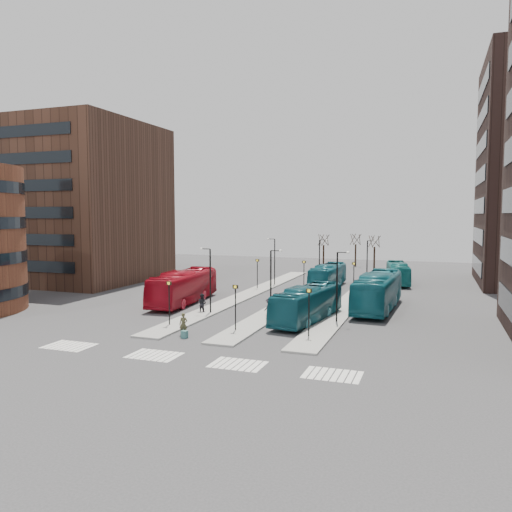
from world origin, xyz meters
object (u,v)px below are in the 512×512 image
(teal_bus_a, at_px, (308,304))
(teal_bus_b, at_px, (328,276))
(teal_bus_d, at_px, (398,273))
(commuter_b, at_px, (271,311))
(traveller, at_px, (183,324))
(suitcase, at_px, (184,334))
(teal_bus_c, at_px, (378,291))
(commuter_a, at_px, (202,303))
(commuter_c, at_px, (269,307))
(red_bus, at_px, (184,287))

(teal_bus_a, bearing_deg, teal_bus_b, 104.62)
(teal_bus_d, relative_size, commuter_b, 6.36)
(teal_bus_a, height_order, traveller, teal_bus_a)
(suitcase, height_order, commuter_b, commuter_b)
(teal_bus_b, height_order, teal_bus_c, teal_bus_c)
(commuter_a, distance_m, commuter_c, 6.49)
(teal_bus_a, distance_m, teal_bus_d, 27.87)
(red_bus, bearing_deg, commuter_a, -49.21)
(red_bus, relative_size, commuter_b, 7.62)
(teal_bus_d, xyz_separation_m, commuter_a, (-16.15, -27.13, -0.53))
(commuter_b, relative_size, commuter_c, 1.00)
(teal_bus_c, bearing_deg, teal_bus_a, -122.19)
(traveller, height_order, commuter_a, commuter_a)
(teal_bus_a, bearing_deg, commuter_a, -172.76)
(suitcase, relative_size, teal_bus_d, 0.05)
(suitcase, distance_m, teal_bus_b, 30.19)
(teal_bus_b, xyz_separation_m, teal_bus_c, (7.66, -13.11, 0.31))
(teal_bus_b, height_order, traveller, teal_bus_b)
(teal_bus_b, height_order, teal_bus_d, teal_bus_b)
(suitcase, distance_m, commuter_b, 9.44)
(red_bus, height_order, traveller, red_bus)
(teal_bus_a, bearing_deg, suitcase, -120.79)
(teal_bus_b, bearing_deg, commuter_a, -109.10)
(commuter_b, bearing_deg, teal_bus_a, -92.50)
(teal_bus_c, height_order, commuter_a, teal_bus_c)
(teal_bus_c, xyz_separation_m, commuter_b, (-8.39, -8.21, -1.00))
(teal_bus_a, xyz_separation_m, commuter_b, (-3.15, -0.70, -0.74))
(teal_bus_d, distance_m, traveller, 38.16)
(traveller, relative_size, commuter_b, 1.07)
(teal_bus_c, bearing_deg, suitcase, -124.33)
(teal_bus_d, height_order, commuter_b, teal_bus_d)
(suitcase, xyz_separation_m, commuter_b, (4.17, 8.45, 0.54))
(traveller, height_order, commuter_b, traveller)
(suitcase, relative_size, red_bus, 0.05)
(teal_bus_d, bearing_deg, teal_bus_a, -110.57)
(teal_bus_c, relative_size, commuter_a, 7.07)
(suitcase, height_order, teal_bus_c, teal_bus_c)
(teal_bus_b, bearing_deg, teal_bus_a, -81.26)
(commuter_a, bearing_deg, red_bus, -35.46)
(teal_bus_c, height_order, commuter_b, teal_bus_c)
(teal_bus_a, xyz_separation_m, commuter_a, (-10.35, 0.12, -0.63))
(commuter_a, relative_size, commuter_b, 1.13)
(red_bus, height_order, teal_bus_b, red_bus)
(teal_bus_d, xyz_separation_m, commuter_c, (-9.71, -26.35, -0.64))
(commuter_c, bearing_deg, teal_bus_a, 98.59)
(teal_bus_c, xyz_separation_m, commuter_a, (-15.59, -7.39, -0.90))
(teal_bus_d, height_order, commuter_a, teal_bus_d)
(traveller, xyz_separation_m, commuter_a, (-2.54, 8.51, 0.04))
(suitcase, height_order, traveller, traveller)
(red_bus, relative_size, teal_bus_a, 1.12)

